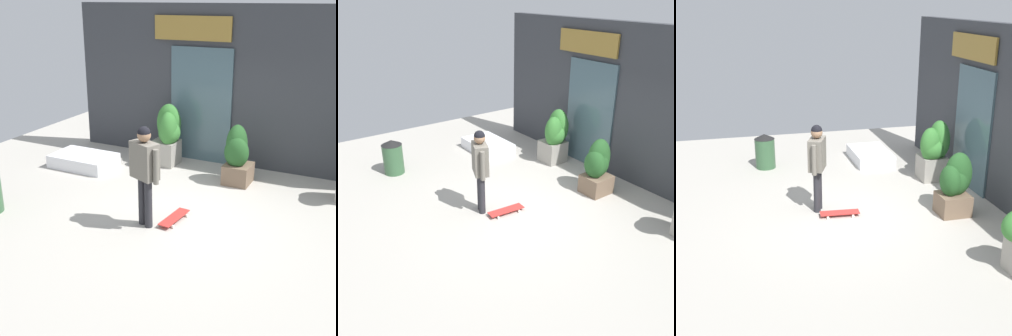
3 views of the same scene
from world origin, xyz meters
The scene contains 8 objects.
ground_plane centered at (0.00, 0.00, 0.00)m, with size 12.00×12.00×0.00m, color #B2ADA3.
building_facade centered at (-0.03, 2.84, 1.72)m, with size 7.93×0.31×3.45m.
skateboarder centered at (-0.40, -0.72, 1.05)m, with size 0.61×0.42×1.70m.
skateboard centered at (-0.03, -0.37, 0.06)m, with size 0.30×0.76×0.08m.
planter_box_left centered at (0.34, 1.76, 0.59)m, with size 0.57×0.67×1.18m.
planter_box_mid centered at (-1.38, 2.11, 0.71)m, with size 0.64×0.70×1.36m.
trash_bin centered at (-3.12, -1.48, 0.42)m, with size 0.48×0.48×0.84m.
snow_ledge centered at (-3.00, 1.13, 0.14)m, with size 1.37×0.90×0.28m, color white.
Camera 3 is at (7.89, -2.25, 3.87)m, focal length 50.78 mm.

